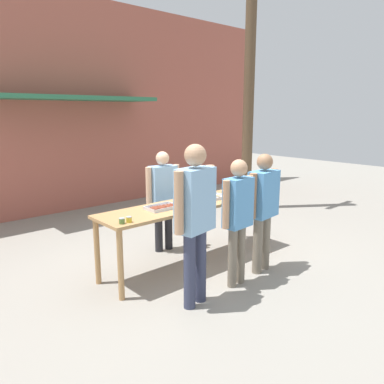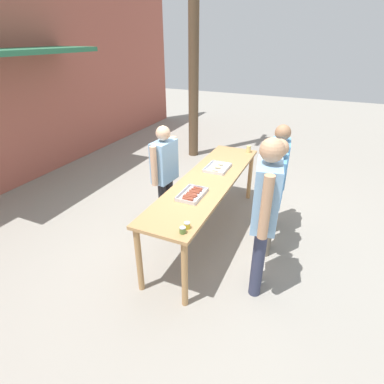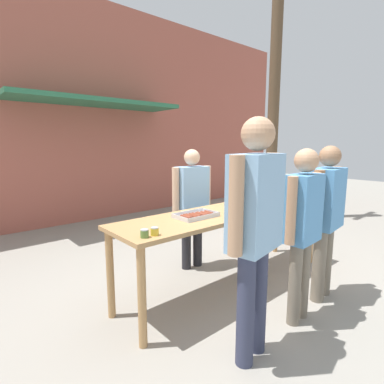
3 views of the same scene
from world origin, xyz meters
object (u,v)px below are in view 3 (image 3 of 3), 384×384
person_customer_with_cup (326,210)px  person_customer_holding_hotdog (255,221)px  food_tray_sausages (196,216)px  beer_cup (308,195)px  person_server_behind_table (192,199)px  condiment_jar_mustard (144,233)px  condiment_jar_ketchup (155,231)px  person_customer_waiting_in_line (303,221)px  food_tray_buns (252,204)px  utility_pole (276,53)px

person_customer_with_cup → person_customer_holding_hotdog: bearing=-3.6°
food_tray_sausages → beer_cup: (1.79, -0.23, 0.04)m
person_server_behind_table → condiment_jar_mustard: bearing=-138.9°
food_tray_sausages → condiment_jar_mustard: (-0.75, -0.24, 0.02)m
condiment_jar_ketchup → person_customer_with_cup: person_customer_with_cup is taller
person_server_behind_table → person_customer_with_cup: (0.52, -1.50, 0.03)m
person_customer_holding_hotdog → food_tray_sausages: bearing=-115.3°
person_customer_waiting_in_line → person_customer_with_cup: bearing=-178.1°
condiment_jar_mustard → person_customer_holding_hotdog: person_customer_holding_hotdog is taller
condiment_jar_mustard → condiment_jar_ketchup: same height
person_customer_with_cup → condiment_jar_ketchup: bearing=-26.7°
condiment_jar_mustard → person_customer_with_cup: bearing=-18.5°
person_customer_holding_hotdog → person_customer_waiting_in_line: 0.73m
food_tray_sausages → person_customer_holding_hotdog: (-0.24, -0.92, 0.17)m
food_tray_buns → person_customer_holding_hotdog: person_customer_holding_hotdog is taller
beer_cup → utility_pole: size_ratio=0.02×
condiment_jar_mustard → person_customer_holding_hotdog: 0.86m
food_tray_buns → condiment_jar_mustard: bearing=-171.9°
condiment_jar_ketchup → beer_cup: size_ratio=0.59×
condiment_jar_mustard → utility_pole: bearing=22.7°
beer_cup → food_tray_sausages: bearing=172.6°
condiment_jar_mustard → person_customer_holding_hotdog: (0.50, -0.68, 0.15)m
food_tray_sausages → person_customer_waiting_in_line: (0.47, -0.90, 0.04)m
condiment_jar_mustard → beer_cup: (2.53, 0.00, 0.02)m
beer_cup → person_customer_with_cup: 0.96m
person_customer_with_cup → food_tray_sausages: bearing=-46.0°
food_tray_buns → condiment_jar_mustard: condiment_jar_mustard is taller
food_tray_buns → beer_cup: (0.88, -0.23, 0.04)m
condiment_jar_mustard → person_customer_waiting_in_line: (1.22, -0.66, 0.02)m
food_tray_buns → beer_cup: bearing=-14.7°
condiment_jar_mustard → condiment_jar_ketchup: bearing=-2.3°
beer_cup → person_customer_with_cup: (-0.74, -0.60, -0.00)m
person_customer_holding_hotdog → utility_pole: size_ratio=0.27×
beer_cup → utility_pole: bearing=45.9°
person_server_behind_table → person_customer_waiting_in_line: size_ratio=0.98×
person_customer_holding_hotdog → utility_pole: utility_pole is taller
condiment_jar_mustard → utility_pole: size_ratio=0.01×
food_tray_sausages → person_customer_with_cup: 1.34m
food_tray_sausages → person_customer_holding_hotdog: size_ratio=0.23×
food_tray_sausages → food_tray_buns: food_tray_buns is taller
condiment_jar_mustard → person_server_behind_table: (1.27, 0.90, -0.00)m
condiment_jar_ketchup → utility_pole: bearing=23.2°
person_server_behind_table → person_customer_holding_hotdog: bearing=-110.1°
person_server_behind_table → person_customer_waiting_in_line: person_customer_waiting_in_line is taller
condiment_jar_ketchup → utility_pole: (4.16, 1.78, 2.49)m
beer_cup → person_customer_holding_hotdog: (-2.03, -0.69, 0.13)m
condiment_jar_mustard → person_customer_with_cup: person_customer_with_cup is taller
food_tray_buns → condiment_jar_ketchup: size_ratio=6.04×
condiment_jar_ketchup → person_customer_with_cup: 1.80m
food_tray_buns → condiment_jar_ketchup: condiment_jar_ketchup is taller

